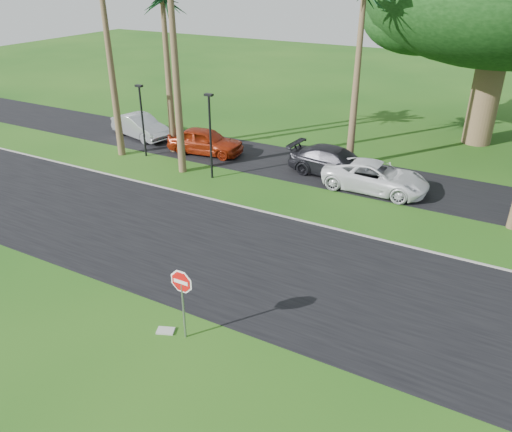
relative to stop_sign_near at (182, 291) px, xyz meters
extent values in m
plane|color=#174711|center=(-0.50, 3.00, -1.77)|extent=(120.00, 120.00, 0.00)
cube|color=black|center=(-0.50, 5.00, -1.76)|extent=(120.00, 8.00, 0.02)
cube|color=black|center=(-0.50, 15.50, -1.76)|extent=(120.00, 5.00, 0.02)
cube|color=gray|center=(-0.50, 9.05, -1.74)|extent=(120.00, 0.12, 0.06)
cylinder|color=gray|center=(0.00, 0.00, -0.77)|extent=(0.07, 0.07, 2.00)
cylinder|color=white|center=(0.00, 0.00, 0.33)|extent=(1.05, 0.02, 1.05)
cylinder|color=red|center=(0.00, 0.00, 0.33)|extent=(0.90, 0.02, 0.90)
cube|color=white|center=(0.00, 0.00, 0.33)|extent=(0.50, 0.02, 0.12)
cone|color=brown|center=(-13.50, 12.00, 3.48)|extent=(0.44, 0.44, 10.50)
cone|color=brown|center=(-11.00, 14.00, 2.73)|extent=(0.44, 0.44, 9.00)
cone|color=brown|center=(-8.50, 11.50, 3.98)|extent=(0.44, 0.44, 11.50)
cone|color=brown|center=(-0.50, 17.00, 2.98)|extent=(0.44, 0.44, 9.50)
cylinder|color=brown|center=(5.50, 25.00, 1.23)|extent=(1.80, 1.80, 6.00)
cylinder|color=black|center=(-12.00, 12.50, 0.33)|extent=(0.12, 0.12, 4.20)
cube|color=black|center=(-12.00, 12.50, 2.51)|extent=(0.45, 0.25, 0.12)
cylinder|color=black|center=(-6.50, 11.50, 0.48)|extent=(0.12, 0.12, 4.50)
cube|color=black|center=(-6.50, 11.50, 2.81)|extent=(0.45, 0.25, 0.12)
imported|color=#B3B6BB|center=(-14.65, 15.19, -1.00)|extent=(4.92, 2.70, 1.54)
imported|color=maroon|center=(-8.98, 14.60, -0.97)|extent=(4.93, 2.54, 1.60)
imported|color=black|center=(-0.65, 15.03, -1.00)|extent=(5.49, 2.54, 1.56)
imported|color=white|center=(1.89, 14.10, -1.03)|extent=(5.40, 2.51, 1.50)
cube|color=#A9AAA2|center=(-0.72, -0.10, -1.74)|extent=(0.64, 0.53, 0.06)
camera|label=1|loc=(7.89, -9.80, 8.79)|focal=35.00mm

